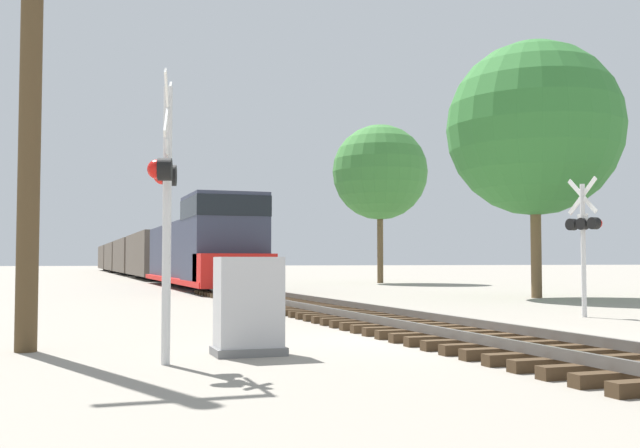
# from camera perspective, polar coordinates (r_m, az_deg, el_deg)

# --- Properties ---
(ground_plane) EXTENTS (400.00, 400.00, 0.00)m
(ground_plane) POSITION_cam_1_polar(r_m,az_deg,el_deg) (13.76, 9.88, -8.61)
(ground_plane) COLOR gray
(rail_track_bed) EXTENTS (2.60, 160.00, 0.31)m
(rail_track_bed) POSITION_cam_1_polar(r_m,az_deg,el_deg) (13.75, 9.87, -8.05)
(rail_track_bed) COLOR #42301E
(rail_track_bed) RESTS_ON ground
(freight_train) EXTENTS (3.13, 87.61, 4.24)m
(freight_train) POSITION_cam_1_polar(r_m,az_deg,el_deg) (71.77, -13.81, -2.38)
(freight_train) COLOR #33384C
(freight_train) RESTS_ON ground
(crossing_signal_near) EXTENTS (0.51, 1.01, 3.95)m
(crossing_signal_near) POSITION_cam_1_polar(r_m,az_deg,el_deg) (10.40, -11.71, 2.60)
(crossing_signal_near) COLOR silver
(crossing_signal_near) RESTS_ON ground
(crossing_signal_far) EXTENTS (0.46, 1.01, 3.48)m
(crossing_signal_far) POSITION_cam_1_polar(r_m,az_deg,el_deg) (19.79, 19.47, -0.45)
(crossing_signal_far) COLOR silver
(crossing_signal_far) RESTS_ON ground
(relay_cabinet) EXTENTS (1.05, 0.67, 1.46)m
(relay_cabinet) POSITION_cam_1_polar(r_m,az_deg,el_deg) (11.24, -5.45, -6.28)
(relay_cabinet) COLOR slate
(relay_cabinet) RESTS_ON ground
(utility_pole) EXTENTS (1.80, 0.34, 8.56)m
(utility_pole) POSITION_cam_1_polar(r_m,az_deg,el_deg) (12.76, -21.16, 10.87)
(utility_pole) COLOR #4C3A23
(utility_pole) RESTS_ON ground
(tree_far_right) EXTENTS (6.63, 6.63, 9.75)m
(tree_far_right) POSITION_cam_1_polar(r_m,az_deg,el_deg) (29.79, 16.02, 7.00)
(tree_far_right) COLOR brown
(tree_far_right) RESTS_ON ground
(tree_mid_background) EXTENTS (6.01, 6.01, 9.99)m
(tree_mid_background) POSITION_cam_1_polar(r_m,az_deg,el_deg) (47.47, 4.59, 3.94)
(tree_mid_background) COLOR brown
(tree_mid_background) RESTS_ON ground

